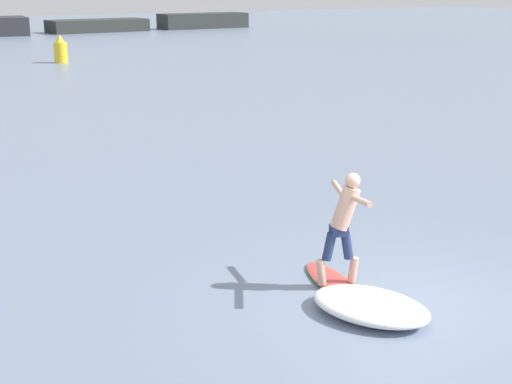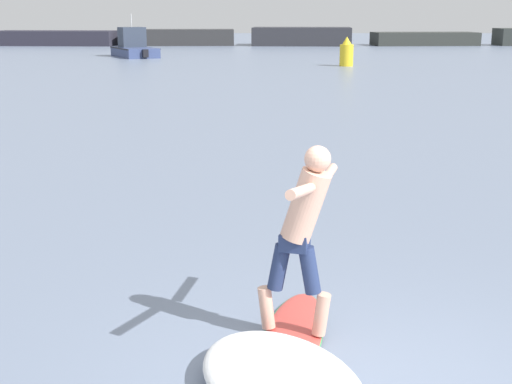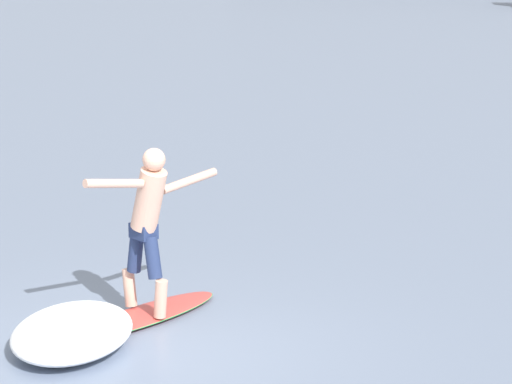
# 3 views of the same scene
# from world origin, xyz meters

# --- Properties ---
(ground_plane) EXTENTS (200.00, 200.00, 0.00)m
(ground_plane) POSITION_xyz_m (0.00, 0.00, 0.00)
(ground_plane) COLOR slate
(surfboard) EXTENTS (0.92, 2.26, 0.21)m
(surfboard) POSITION_xyz_m (-0.52, 0.91, 0.04)
(surfboard) COLOR #D3453D
(surfboard) RESTS_ON ground
(surfer) EXTENTS (0.83, 1.64, 1.81)m
(surfer) POSITION_xyz_m (-0.43, 0.93, 1.15)
(surfer) COLOR #D9A58C
(surfer) RESTS_ON surfboard
(channel_marker_buoy) EXTENTS (0.78, 0.78, 1.66)m
(channel_marker_buoy) POSITION_xyz_m (4.30, 36.02, 0.73)
(channel_marker_buoy) COLOR yellow
(channel_marker_buoy) RESTS_ON ground
(wave_foam_at_tail) EXTENTS (1.83, 2.13, 0.30)m
(wave_foam_at_tail) POSITION_xyz_m (-0.66, -0.10, 0.15)
(wave_foam_at_tail) COLOR white
(wave_foam_at_tail) RESTS_ON ground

